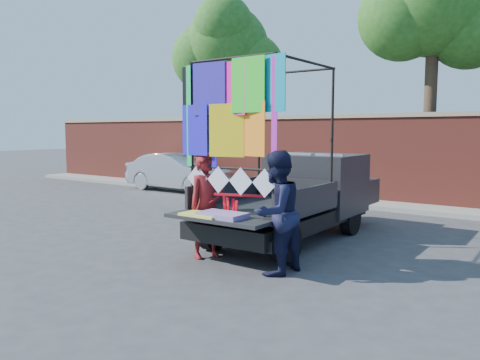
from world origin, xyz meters
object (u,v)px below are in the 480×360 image
Objects in this scene: man at (276,213)px; sedan at (179,172)px; woman at (207,206)px; pickup_truck at (304,195)px.

sedan is at bearing -123.18° from man.
woman is 0.96× the size of man.
sedan is at bearing 151.60° from pickup_truck.
sedan is 2.21× the size of man.
pickup_truck reaches higher than sedan.
pickup_truck is at bearing 11.20° from woman.
woman is at bearing -88.10° from man.
sedan is 10.02m from man.
pickup_truck is 7.87m from sedan.
man is at bearing -70.75° from woman.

